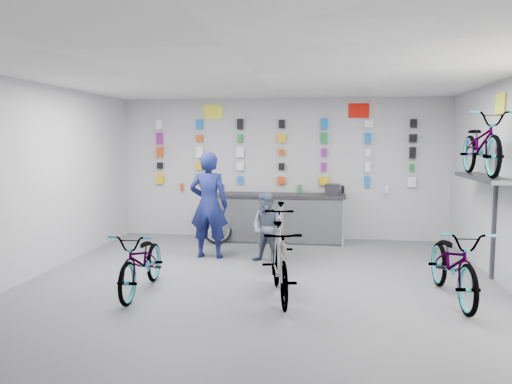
# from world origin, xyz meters

# --- Properties ---
(floor) EXTENTS (8.00, 8.00, 0.00)m
(floor) POSITION_xyz_m (0.00, 0.00, 0.00)
(floor) COLOR #515156
(floor) RESTS_ON ground
(ceiling) EXTENTS (8.00, 8.00, 0.00)m
(ceiling) POSITION_xyz_m (0.00, 0.00, 3.00)
(ceiling) COLOR white
(ceiling) RESTS_ON wall_back
(wall_back) EXTENTS (7.00, 0.00, 7.00)m
(wall_back) POSITION_xyz_m (0.00, 4.00, 1.50)
(wall_back) COLOR #B8B8BA
(wall_back) RESTS_ON floor
(wall_front) EXTENTS (7.00, 0.00, 7.00)m
(wall_front) POSITION_xyz_m (0.00, -4.00, 1.50)
(wall_front) COLOR #B8B8BA
(wall_front) RESTS_ON floor
(wall_left) EXTENTS (0.00, 8.00, 8.00)m
(wall_left) POSITION_xyz_m (-3.50, 0.00, 1.50)
(wall_left) COLOR #B8B8BA
(wall_left) RESTS_ON floor
(counter) EXTENTS (2.70, 0.66, 1.00)m
(counter) POSITION_xyz_m (0.00, 3.54, 0.49)
(counter) COLOR black
(counter) RESTS_ON floor
(merch_wall) EXTENTS (5.56, 0.08, 1.57)m
(merch_wall) POSITION_xyz_m (-0.08, 3.93, 1.81)
(merch_wall) COLOR #E1B70A
(merch_wall) RESTS_ON wall_back
(wall_bracket) EXTENTS (0.39, 1.90, 2.00)m
(wall_bracket) POSITION_xyz_m (3.33, 1.20, 1.46)
(wall_bracket) COLOR #333338
(wall_bracket) RESTS_ON wall_right
(sign_left) EXTENTS (0.42, 0.02, 0.30)m
(sign_left) POSITION_xyz_m (-1.50, 3.98, 2.72)
(sign_left) COLOR #F9FF33
(sign_left) RESTS_ON wall_back
(sign_right) EXTENTS (0.42, 0.02, 0.30)m
(sign_right) POSITION_xyz_m (1.60, 3.98, 2.72)
(sign_right) COLOR red
(sign_right) RESTS_ON wall_back
(sign_side) EXTENTS (0.02, 0.40, 0.30)m
(sign_side) POSITION_xyz_m (3.48, 1.20, 2.65)
(sign_side) COLOR #F9FF33
(sign_side) RESTS_ON wall_right
(bike_left) EXTENTS (0.66, 1.72, 0.89)m
(bike_left) POSITION_xyz_m (-1.56, -0.21, 0.44)
(bike_left) COLOR gray
(bike_left) RESTS_ON floor
(bike_center) EXTENTS (0.78, 1.73, 1.00)m
(bike_center) POSITION_xyz_m (0.36, -0.23, 0.50)
(bike_center) COLOR gray
(bike_center) RESTS_ON floor
(bike_right) EXTENTS (0.77, 1.92, 0.99)m
(bike_right) POSITION_xyz_m (2.64, 0.07, 0.49)
(bike_right) COLOR gray
(bike_right) RESTS_ON floor
(bike_service) EXTENTS (0.56, 1.71, 1.02)m
(bike_service) POSITION_xyz_m (0.17, 1.83, 0.51)
(bike_service) COLOR gray
(bike_service) RESTS_ON floor
(bike_wall) EXTENTS (0.63, 1.80, 0.95)m
(bike_wall) POSITION_xyz_m (3.25, 1.20, 2.05)
(bike_wall) COLOR gray
(bike_wall) RESTS_ON wall_bracket
(clerk) EXTENTS (0.71, 0.48, 1.91)m
(clerk) POSITION_xyz_m (-1.13, 1.96, 0.96)
(clerk) COLOR #11184E
(clerk) RESTS_ON floor
(customer) EXTENTS (0.72, 0.65, 1.22)m
(customer) POSITION_xyz_m (-0.04, 1.71, 0.61)
(customer) COLOR #505C71
(customer) RESTS_ON floor
(spare_wheel) EXTENTS (0.67, 0.47, 0.60)m
(spare_wheel) POSITION_xyz_m (-1.25, 3.17, 0.29)
(spare_wheel) COLOR black
(spare_wheel) RESTS_ON floor
(register) EXTENTS (0.32, 0.34, 0.22)m
(register) POSITION_xyz_m (1.08, 3.55, 1.11)
(register) COLOR black
(register) RESTS_ON counter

